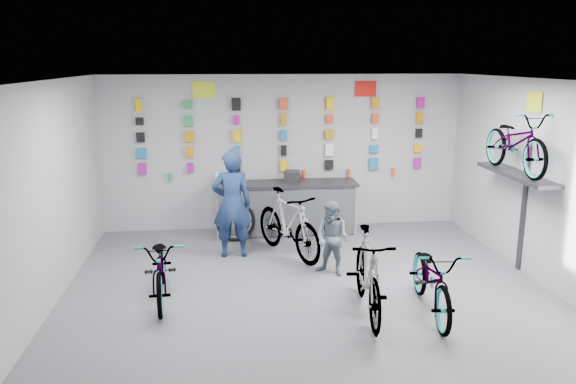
{
  "coord_description": "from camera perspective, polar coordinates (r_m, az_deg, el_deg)",
  "views": [
    {
      "loc": [
        -1.15,
        -6.78,
        3.26
      ],
      "look_at": [
        -0.21,
        1.4,
        1.32
      ],
      "focal_mm": 35.0,
      "sensor_mm": 36.0,
      "label": 1
    }
  ],
  "objects": [
    {
      "name": "floor",
      "position": [
        7.61,
        2.81,
        -12.11
      ],
      "size": [
        8.0,
        8.0,
        0.0
      ],
      "primitive_type": "plane",
      "color": "#57575C",
      "rests_on": "ground"
    },
    {
      "name": "ceiling",
      "position": [
        6.89,
        3.1,
        11.08
      ],
      "size": [
        8.0,
        8.0,
        0.0
      ],
      "primitive_type": "plane",
      "rotation": [
        3.14,
        0.0,
        0.0
      ],
      "color": "white",
      "rests_on": "wall_back"
    },
    {
      "name": "wall_back",
      "position": [
        10.99,
        -0.48,
        4.04
      ],
      "size": [
        7.0,
        0.0,
        7.0
      ],
      "primitive_type": "plane",
      "rotation": [
        1.57,
        0.0,
        0.0
      ],
      "color": "#B2B3B5",
      "rests_on": "floor"
    },
    {
      "name": "wall_front",
      "position": [
        3.49,
        14.32,
        -17.48
      ],
      "size": [
        7.0,
        0.0,
        7.0
      ],
      "primitive_type": "plane",
      "rotation": [
        -1.57,
        0.0,
        0.0
      ],
      "color": "#B2B3B5",
      "rests_on": "floor"
    },
    {
      "name": "wall_left",
      "position": [
        7.39,
        -24.91,
        -1.78
      ],
      "size": [
        0.0,
        8.0,
        8.0
      ],
      "primitive_type": "plane",
      "rotation": [
        1.57,
        0.0,
        1.57
      ],
      "color": "#B2B3B5",
      "rests_on": "floor"
    },
    {
      "name": "wall_right",
      "position": [
        8.41,
        27.18,
        -0.31
      ],
      "size": [
        0.0,
        8.0,
        8.0
      ],
      "primitive_type": "plane",
      "rotation": [
        1.57,
        0.0,
        -1.57
      ],
      "color": "#B2B3B5",
      "rests_on": "floor"
    },
    {
      "name": "counter",
      "position": [
        10.75,
        -0.21,
        -1.69
      ],
      "size": [
        2.7,
        0.66,
        1.0
      ],
      "color": "black",
      "rests_on": "floor"
    },
    {
      "name": "merch_wall",
      "position": [
        10.87,
        -0.28,
        5.61
      ],
      "size": [
        5.57,
        0.08,
        1.57
      ],
      "color": "#AF1295",
      "rests_on": "wall_back"
    },
    {
      "name": "wall_bracket",
      "position": [
        9.33,
        22.27,
        1.16
      ],
      "size": [
        0.39,
        1.9,
        2.0
      ],
      "color": "#333338",
      "rests_on": "wall_right"
    },
    {
      "name": "sign_left",
      "position": [
        10.78,
        -8.57,
        10.24
      ],
      "size": [
        0.42,
        0.02,
        0.3
      ],
      "primitive_type": "cube",
      "color": "#DAED25",
      "rests_on": "wall_back"
    },
    {
      "name": "sign_right",
      "position": [
        11.12,
        7.87,
        10.35
      ],
      "size": [
        0.42,
        0.02,
        0.3
      ],
      "primitive_type": "cube",
      "color": "red",
      "rests_on": "wall_back"
    },
    {
      "name": "sign_side",
      "position": [
        9.25,
        23.75,
        8.37
      ],
      "size": [
        0.02,
        0.4,
        0.3
      ],
      "primitive_type": "cube",
      "color": "#DAED25",
      "rests_on": "wall_right"
    },
    {
      "name": "bike_left",
      "position": [
        8.01,
        -12.76,
        -7.46
      ],
      "size": [
        0.78,
        1.84,
        0.94
      ],
      "primitive_type": "imported",
      "rotation": [
        0.0,
        0.0,
        0.09
      ],
      "color": "gray",
      "rests_on": "floor"
    },
    {
      "name": "bike_center",
      "position": [
        7.42,
        8.11,
        -8.23
      ],
      "size": [
        0.7,
        1.9,
        1.12
      ],
      "primitive_type": "imported",
      "rotation": [
        0.0,
        0.0,
        -0.09
      ],
      "color": "gray",
      "rests_on": "floor"
    },
    {
      "name": "bike_right",
      "position": [
        7.64,
        14.44,
        -8.51
      ],
      "size": [
        0.83,
        1.89,
        0.96
      ],
      "primitive_type": "imported",
      "rotation": [
        0.0,
        0.0,
        -0.11
      ],
      "color": "gray",
      "rests_on": "floor"
    },
    {
      "name": "bike_service",
      "position": [
        9.5,
        0.01,
        -3.22
      ],
      "size": [
        1.31,
        1.93,
        1.13
      ],
      "primitive_type": "imported",
      "rotation": [
        0.0,
        0.0,
        0.46
      ],
      "color": "gray",
      "rests_on": "floor"
    },
    {
      "name": "bike_wall",
      "position": [
        9.2,
        22.16,
        4.74
      ],
      "size": [
        0.63,
        1.8,
        0.95
      ],
      "primitive_type": "imported",
      "color": "gray",
      "rests_on": "wall_bracket"
    },
    {
      "name": "clerk",
      "position": [
        9.43,
        -5.72,
        -1.23
      ],
      "size": [
        0.67,
        0.44,
        1.82
      ],
      "primitive_type": "imported",
      "rotation": [
        0.0,
        0.0,
        3.15
      ],
      "color": "navy",
      "rests_on": "floor"
    },
    {
      "name": "customer",
      "position": [
        8.68,
        4.53,
        -4.73
      ],
      "size": [
        0.72,
        0.7,
        1.17
      ],
      "primitive_type": "imported",
      "rotation": [
        0.0,
        0.0,
        -0.67
      ],
      "color": "slate",
      "rests_on": "floor"
    },
    {
      "name": "spare_wheel",
      "position": [
        10.37,
        -5.32,
        -3.0
      ],
      "size": [
        0.76,
        0.31,
        0.75
      ],
      "rotation": [
        0.0,
        0.0,
        0.19
      ],
      "color": "black",
      "rests_on": "floor"
    },
    {
      "name": "register",
      "position": [
        10.63,
        0.41,
        1.59
      ],
      "size": [
        0.34,
        0.35,
        0.22
      ],
      "primitive_type": "cube",
      "rotation": [
        0.0,
        0.0,
        -0.21
      ],
      "color": "black",
      "rests_on": "counter"
    }
  ]
}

